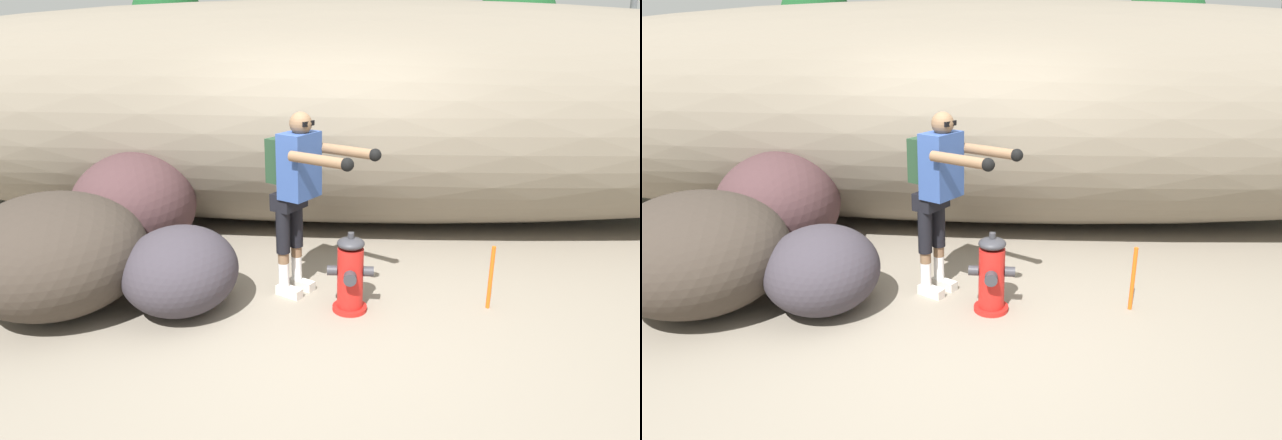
{
  "view_description": "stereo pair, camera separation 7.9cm",
  "coord_description": "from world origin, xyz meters",
  "views": [
    {
      "loc": [
        0.3,
        -4.04,
        2.36
      ],
      "look_at": [
        -0.03,
        0.67,
        0.75
      ],
      "focal_mm": 30.5,
      "sensor_mm": 36.0,
      "label": 1
    },
    {
      "loc": [
        0.37,
        -4.03,
        2.36
      ],
      "look_at": [
        -0.03,
        0.67,
        0.75
      ],
      "focal_mm": 30.5,
      "sensor_mm": 36.0,
      "label": 2
    }
  ],
  "objects": [
    {
      "name": "ground_plane",
      "position": [
        0.0,
        0.0,
        -0.02
      ],
      "size": [
        56.0,
        56.0,
        0.04
      ],
      "primitive_type": "cube",
      "color": "gray"
    },
    {
      "name": "dirt_embankment",
      "position": [
        0.0,
        3.06,
        1.39
      ],
      "size": [
        17.14,
        3.2,
        2.77
      ],
      "primitive_type": "ellipsoid",
      "color": "#756B5B",
      "rests_on": "ground_plane"
    },
    {
      "name": "fire_hydrant",
      "position": [
        0.26,
        0.36,
        0.34
      ],
      "size": [
        0.41,
        0.36,
        0.74
      ],
      "color": "red",
      "rests_on": "ground_plane"
    },
    {
      "name": "utility_worker",
      "position": [
        -0.23,
        0.67,
        1.1
      ],
      "size": [
        1.03,
        0.84,
        1.74
      ],
      "rotation": [
        0.0,
        0.0,
        -0.54
      ],
      "color": "beige",
      "rests_on": "ground_plane"
    },
    {
      "name": "boulder_large",
      "position": [
        -2.1,
        1.47,
        0.59
      ],
      "size": [
        1.31,
        1.66,
        1.18
      ],
      "primitive_type": "ellipsoid",
      "rotation": [
        0.0,
        0.0,
        1.54
      ],
      "color": "#462D30",
      "rests_on": "ground_plane"
    },
    {
      "name": "boulder_mid",
      "position": [
        -2.33,
        0.21,
        0.54
      ],
      "size": [
        2.19,
        2.19,
        1.07
      ],
      "primitive_type": "ellipsoid",
      "rotation": [
        0.0,
        0.0,
        3.75
      ],
      "color": "#393129",
      "rests_on": "ground_plane"
    },
    {
      "name": "boulder_small",
      "position": [
        -1.24,
        0.28,
        0.39
      ],
      "size": [
        1.04,
        1.1,
        0.77
      ],
      "primitive_type": "ellipsoid",
      "rotation": [
        0.0,
        0.0,
        0.01
      ],
      "color": "#373139",
      "rests_on": "ground_plane"
    },
    {
      "name": "survey_stake",
      "position": [
        1.52,
        0.49,
        0.3
      ],
      "size": [
        0.04,
        0.04,
        0.6
      ],
      "primitive_type": "cylinder",
      "color": "#E55914",
      "rests_on": "ground_plane"
    }
  ]
}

